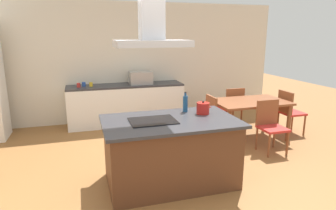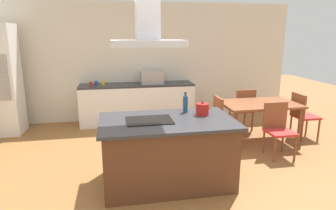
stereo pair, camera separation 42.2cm
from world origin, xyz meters
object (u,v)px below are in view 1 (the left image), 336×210
Objects in this scene: chair_at_left_end at (206,117)px; chair_facing_island at (270,123)px; dining_table at (250,105)px; olive_oil_bottle at (185,103)px; cooktop at (153,121)px; coffee_mug_blue at (84,84)px; chair_at_right_end at (289,109)px; countertop_microwave at (141,78)px; tea_kettle at (203,108)px; chair_facing_back_wall at (232,105)px; coffee_mug_red at (79,85)px; coffee_mug_yellow at (91,84)px; range_hood at (152,25)px.

chair_facing_island is at bearing -36.01° from chair_at_left_end.
dining_table is 1.57× the size of chair_at_left_end.
chair_facing_island is (1.66, 0.25, -0.52)m from olive_oil_bottle.
dining_table is at bearing 29.27° from cooktop.
chair_at_left_end is (1.31, 1.25, -0.40)m from cooktop.
coffee_mug_blue is 4.31m from chair_at_right_end.
dining_table is (1.80, -1.63, -0.37)m from countertop_microwave.
chair_facing_back_wall is (1.46, 1.76, -0.47)m from tea_kettle.
coffee_mug_red reaches higher than dining_table.
coffee_mug_yellow is (-1.09, -0.02, -0.09)m from countertop_microwave.
cooktop reaches higher than chair_at_right_end.
coffee_mug_yellow is at bearing -179.14° from countertop_microwave.
chair_at_left_end is at bearing 50.98° from olive_oil_bottle.
cooktop is 2.57× the size of tea_kettle.
chair_at_left_end is at bearing -143.99° from chair_facing_back_wall.
tea_kettle is 3.07m from coffee_mug_yellow.
range_hood is (0.66, -2.86, 1.16)m from coffee_mug_yellow.
tea_kettle is 3.17m from coffee_mug_red.
range_hood is (-2.22, -1.91, 1.59)m from chair_facing_back_wall.
range_hood reaches higher than chair_at_right_end.
chair_facing_back_wall is 1.00× the size of chair_at_right_end.
chair_at_left_end is (1.97, -1.62, -0.44)m from coffee_mug_yellow.
countertop_microwave is at bearing 148.95° from chair_at_right_end.
countertop_microwave reaches higher than chair_at_right_end.
range_hood reaches higher than tea_kettle.
countertop_microwave reaches higher than chair_at_left_end.
dining_table is at bearing 29.27° from range_hood.
chair_at_right_end is (2.37, 1.10, -0.47)m from tea_kettle.
coffee_mug_blue is 3.48m from dining_table.
olive_oil_bottle is at bearing -59.36° from coffee_mug_red.
countertop_microwave is (-0.14, 2.55, 0.02)m from olive_oil_bottle.
chair_at_right_end is (2.71, -1.63, -0.53)m from countertop_microwave.
tea_kettle is at bearing -155.21° from chair_at_right_end.
coffee_mug_yellow is at bearing -24.12° from coffee_mug_blue.
range_hood is at bearing -165.36° from chair_facing_island.
tea_kettle is 0.80× the size of olive_oil_bottle.
coffee_mug_red is at bearing 158.59° from chair_at_right_end.
dining_table is (2.22, 1.25, -0.24)m from cooktop.
olive_oil_bottle is (0.57, 0.33, 0.12)m from cooktop.
range_hood reaches higher than coffee_mug_yellow.
coffee_mug_red is 3.20m from range_hood.
coffee_mug_red is (-0.92, 2.84, 0.04)m from cooktop.
coffee_mug_red is 0.10× the size of range_hood.
olive_oil_bottle is 0.33× the size of chair_at_left_end.
coffee_mug_blue reaches higher than cooktop.
chair_at_left_end is (0.88, -1.63, -0.53)m from countertop_microwave.
olive_oil_bottle is 1.26m from range_hood.
chair_at_right_end is at bearing -21.41° from coffee_mug_red.
range_hood is at bearing -168.89° from tea_kettle.
coffee_mug_red reaches higher than chair_facing_island.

